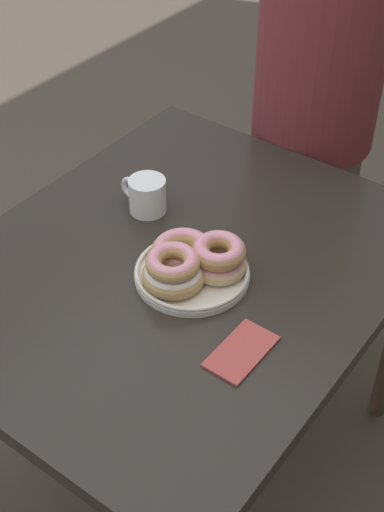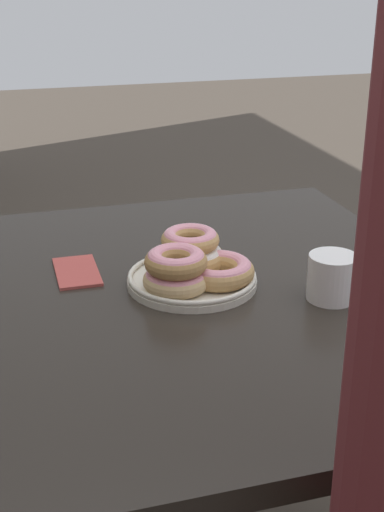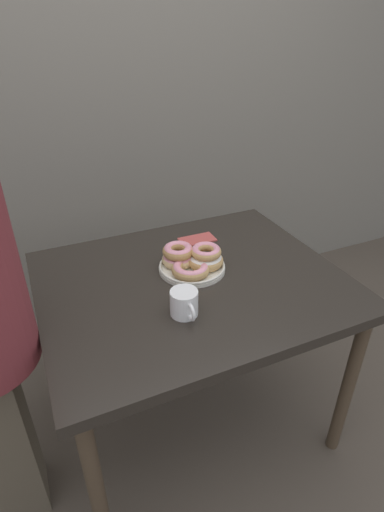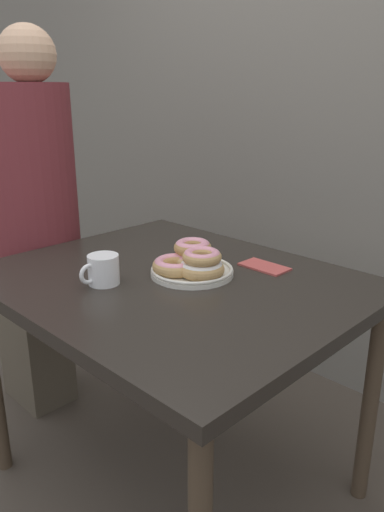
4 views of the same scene
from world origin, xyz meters
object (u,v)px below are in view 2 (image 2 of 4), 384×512
Objects in this scene: dining_table at (223,323)px; napkin at (77,272)px; donut_plate at (192,265)px; coffee_mug at (333,277)px.

napkin reaches higher than dining_table.
donut_plate is (0.03, 0.06, 0.12)m from dining_table.
napkin is at bearing 60.63° from donut_plate.
donut_plate is 2.15× the size of coffee_mug.
donut_plate reaches higher than dining_table.
napkin is (0.12, 0.21, -0.04)m from donut_plate.
coffee_mug is (-0.13, -0.23, 0.00)m from donut_plate.
donut_plate reaches higher than coffee_mug.
donut_plate is at bearing 60.50° from coffee_mug.
dining_table is at bearing -118.56° from napkin.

